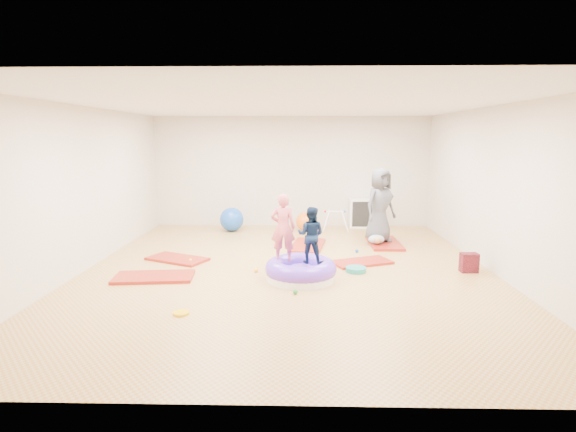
{
  "coord_description": "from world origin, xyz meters",
  "views": [
    {
      "loc": [
        0.18,
        -7.51,
        2.27
      ],
      "look_at": [
        0.0,
        0.3,
        0.9
      ],
      "focal_mm": 28.0,
      "sensor_mm": 36.0,
      "label": 1
    }
  ],
  "objects": [
    {
      "name": "backpack",
      "position": [
        3.1,
        -0.05,
        0.16
      ],
      "size": [
        0.3,
        0.19,
        0.33
      ],
      "primitive_type": "cube",
      "rotation": [
        0.0,
        0.0,
        0.06
      ],
      "color": "maroon",
      "rests_on": "ground"
    },
    {
      "name": "gym_mat_mid_left",
      "position": [
        -2.09,
        0.58,
        0.02
      ],
      "size": [
        1.25,
        0.99,
        0.05
      ],
      "primitive_type": "cube",
      "rotation": [
        0.0,
        0.0,
        -0.45
      ],
      "color": "#AC1D17",
      "rests_on": "ground"
    },
    {
      "name": "gym_mat_front_left",
      "position": [
        -2.17,
        -0.53,
        0.03
      ],
      "size": [
        1.31,
        0.75,
        0.05
      ],
      "primitive_type": "cube",
      "rotation": [
        0.0,
        0.0,
        0.1
      ],
      "color": "#AC1D17",
      "rests_on": "ground"
    },
    {
      "name": "infant",
      "position": [
        1.83,
        1.74,
        0.15
      ],
      "size": [
        0.33,
        0.34,
        0.2
      ],
      "color": "#9AB2C9",
      "rests_on": "gym_mat_rear_right"
    },
    {
      "name": "adult_caregiver",
      "position": [
        1.92,
        2.0,
        0.84
      ],
      "size": [
        0.92,
        0.86,
        1.58
      ],
      "primitive_type": "imported",
      "rotation": [
        0.0,
        0.0,
        0.63
      ],
      "color": "#494B55",
      "rests_on": "gym_mat_rear_right"
    },
    {
      "name": "exercise_ball_orange",
      "position": [
        0.34,
        3.4,
        0.22
      ],
      "size": [
        0.44,
        0.44,
        0.44
      ],
      "primitive_type": "sphere",
      "color": "orange",
      "rests_on": "ground"
    },
    {
      "name": "gym_mat_center_back",
      "position": [
        0.38,
        1.69,
        0.03
      ],
      "size": [
        0.83,
        1.34,
        0.05
      ],
      "primitive_type": "cube",
      "rotation": [
        0.0,
        0.0,
        1.41
      ],
      "color": "#AC1D17",
      "rests_on": "ground"
    },
    {
      "name": "room",
      "position": [
        0.0,
        0.0,
        1.4
      ],
      "size": [
        7.01,
        8.01,
        2.81
      ],
      "color": "#AA7434",
      "rests_on": "ground"
    },
    {
      "name": "yellow_toy",
      "position": [
        -1.34,
        -2.01,
        0.02
      ],
      "size": [
        0.21,
        0.21,
        0.03
      ],
      "primitive_type": "cylinder",
      "color": "yellow",
      "rests_on": "ground"
    },
    {
      "name": "exercise_ball_blue",
      "position": [
        -1.45,
        3.25,
        0.29
      ],
      "size": [
        0.58,
        0.58,
        0.58
      ],
      "primitive_type": "sphere",
      "color": "blue",
      "rests_on": "ground"
    },
    {
      "name": "gym_mat_rear_right",
      "position": [
        2.03,
        1.95,
        0.03
      ],
      "size": [
        0.65,
        1.29,
        0.05
      ],
      "primitive_type": "cube",
      "rotation": [
        0.0,
        0.0,
        1.57
      ],
      "color": "#AC1D17",
      "rests_on": "ground"
    },
    {
      "name": "inflatable_cushion",
      "position": [
        0.22,
        -0.51,
        0.14
      ],
      "size": [
        1.16,
        1.16,
        0.36
      ],
      "rotation": [
        0.0,
        0.0,
        -0.1
      ],
      "color": "white",
      "rests_on": "ground"
    },
    {
      "name": "cube_shelf",
      "position": [
        1.85,
        3.79,
        0.37
      ],
      "size": [
        0.74,
        0.36,
        0.74
      ],
      "color": "white",
      "rests_on": "ground"
    },
    {
      "name": "ball_pit_balls",
      "position": [
        -0.11,
        0.23,
        0.03
      ],
      "size": [
        3.23,
        2.52,
        0.07
      ],
      "color": "yellow",
      "rests_on": "ground"
    },
    {
      "name": "gym_mat_right",
      "position": [
        1.35,
        0.45,
        0.02
      ],
      "size": [
        1.18,
        0.89,
        0.04
      ],
      "primitive_type": "cube",
      "rotation": [
        0.0,
        0.0,
        0.38
      ],
      "color": "#AC1D17",
      "rests_on": "ground"
    },
    {
      "name": "child_pink",
      "position": [
        -0.06,
        -0.41,
        0.89
      ],
      "size": [
        0.41,
        0.28,
        1.1
      ],
      "primitive_type": "imported",
      "rotation": [
        0.0,
        0.0,
        3.1
      ],
      "color": "#D95A67",
      "rests_on": "inflatable_cushion"
    },
    {
      "name": "balance_disc",
      "position": [
        1.17,
        -0.07,
        0.04
      ],
      "size": [
        0.35,
        0.35,
        0.08
      ],
      "primitive_type": "cylinder",
      "color": "teal",
      "rests_on": "ground"
    },
    {
      "name": "child_navy",
      "position": [
        0.38,
        -0.53,
        0.79
      ],
      "size": [
        0.52,
        0.45,
        0.91
      ],
      "primitive_type": "imported",
      "rotation": [
        0.0,
        0.0,
        2.88
      ],
      "color": "#0C1A36",
      "rests_on": "inflatable_cushion"
    },
    {
      "name": "infant_play_gym",
      "position": [
        1.08,
        3.37,
        0.33
      ],
      "size": [
        0.64,
        0.61,
        0.49
      ],
      "rotation": [
        0.0,
        0.0,
        -0.35
      ],
      "color": "white",
      "rests_on": "ground"
    }
  ]
}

